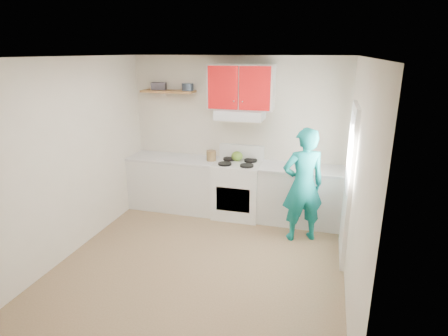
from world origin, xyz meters
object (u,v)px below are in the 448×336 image
(tin, at_px, (188,87))
(kettle, at_px, (237,156))
(person, at_px, (303,185))
(stove, at_px, (238,189))
(crock, at_px, (211,156))

(tin, xyz_separation_m, kettle, (0.87, -0.08, -1.10))
(person, bearing_deg, stove, -50.62)
(crock, bearing_deg, stove, -2.14)
(stove, bearing_deg, crock, 177.86)
(stove, height_order, kettle, kettle)
(stove, distance_m, person, 1.28)
(kettle, bearing_deg, person, -24.34)
(stove, xyz_separation_m, tin, (-0.91, 0.20, 1.64))
(tin, xyz_separation_m, crock, (0.45, -0.18, -1.10))
(kettle, bearing_deg, crock, -159.38)
(crock, bearing_deg, tin, 158.04)
(kettle, relative_size, person, 0.11)
(kettle, relative_size, crock, 0.99)
(stove, distance_m, crock, 0.71)
(crock, height_order, person, person)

